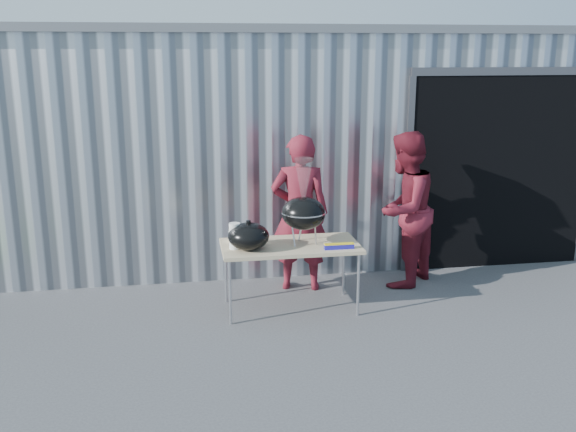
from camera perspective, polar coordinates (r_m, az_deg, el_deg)
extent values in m
plane|color=#434345|center=(6.61, -2.05, -10.60)|extent=(80.00, 80.00, 0.00)
cube|color=silver|center=(10.83, -1.18, 7.62)|extent=(8.00, 6.00, 3.00)
cube|color=slate|center=(10.75, -1.23, 15.85)|extent=(8.20, 6.20, 0.10)
cube|color=black|center=(9.28, 16.61, 4.29)|extent=(2.40, 1.20, 2.50)
cube|color=#4C4C51|center=(8.65, 18.91, 12.09)|extent=(2.52, 0.08, 0.10)
cube|color=tan|center=(7.01, 0.20, -2.69)|extent=(1.50, 0.75, 0.04)
cylinder|color=silver|center=(6.76, -5.16, -6.79)|extent=(0.03, 0.03, 0.71)
cylinder|color=silver|center=(6.98, 6.26, -6.10)|extent=(0.03, 0.03, 0.71)
cylinder|color=silver|center=(7.35, -5.55, -5.02)|extent=(0.03, 0.03, 0.71)
cylinder|color=silver|center=(7.56, 4.97, -4.44)|extent=(0.03, 0.03, 0.71)
ellipsoid|color=black|center=(6.93, 1.38, 0.25)|extent=(0.48, 0.48, 0.36)
cylinder|color=silver|center=(6.92, 1.38, 0.35)|extent=(0.48, 0.48, 0.02)
cylinder|color=silver|center=(6.92, 1.38, 0.46)|extent=(0.46, 0.46, 0.01)
cylinder|color=silver|center=(7.12, 1.16, -1.25)|extent=(0.02, 0.02, 0.24)
cylinder|color=silver|center=(6.90, 0.49, -1.76)|extent=(0.02, 0.02, 0.24)
cylinder|color=silver|center=(6.94, 2.46, -1.66)|extent=(0.02, 0.02, 0.24)
cylinder|color=#C67447|center=(6.89, 0.16, 0.53)|extent=(0.02, 0.14, 0.02)
cylinder|color=#C67447|center=(6.90, 0.43, 0.54)|extent=(0.02, 0.14, 0.02)
cylinder|color=#C67447|center=(6.90, 0.70, 0.55)|extent=(0.02, 0.14, 0.02)
cylinder|color=#C67447|center=(6.91, 0.98, 0.56)|extent=(0.02, 0.14, 0.02)
cylinder|color=#C67447|center=(6.91, 1.25, 0.57)|extent=(0.02, 0.14, 0.02)
cylinder|color=#C67447|center=(6.92, 1.52, 0.58)|extent=(0.02, 0.14, 0.02)
cylinder|color=#C67447|center=(6.93, 1.79, 0.59)|extent=(0.02, 0.14, 0.02)
cylinder|color=#C67447|center=(6.93, 2.06, 0.60)|extent=(0.02, 0.14, 0.02)
cylinder|color=#C67447|center=(6.94, 2.33, 0.62)|extent=(0.02, 0.14, 0.02)
cylinder|color=#C67447|center=(6.95, 2.60, 0.63)|extent=(0.02, 0.14, 0.02)
cone|color=silver|center=(6.85, 1.40, 2.90)|extent=(0.20, 0.20, 0.55)
ellipsoid|color=black|center=(6.80, -3.52, -1.82)|extent=(0.44, 0.44, 0.29)
cylinder|color=black|center=(6.76, -3.54, -0.53)|extent=(0.05, 0.05, 0.03)
cylinder|color=white|center=(6.84, -4.76, -1.78)|extent=(0.12, 0.12, 0.28)
cube|color=white|center=(7.13, -4.46, -1.84)|extent=(0.20, 0.15, 0.10)
cube|color=#1D189C|center=(6.86, 4.56, -2.74)|extent=(0.32, 0.06, 0.05)
cube|color=yellow|center=(6.85, 4.57, -2.49)|extent=(0.32, 0.06, 0.01)
imported|color=maroon|center=(7.58, 1.05, 0.26)|extent=(0.76, 0.58, 1.87)
imported|color=maroon|center=(7.85, 10.26, 0.56)|extent=(1.15, 1.15, 1.88)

